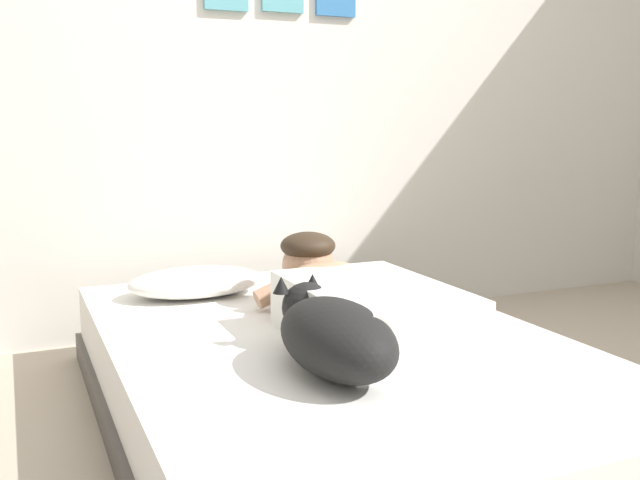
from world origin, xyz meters
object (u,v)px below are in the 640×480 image
at_px(coffee_cup, 308,291).
at_px(bed, 330,381).
at_px(cell_phone, 294,322).
at_px(person_lying, 352,299).
at_px(dog, 332,334).
at_px(pillow, 196,282).

bearing_deg(coffee_cup, bed, -103.88).
height_order(bed, coffee_cup, coffee_cup).
height_order(coffee_cup, cell_phone, coffee_cup).
bearing_deg(person_lying, coffee_cup, 86.35).
relative_size(dog, coffee_cup, 4.60).
bearing_deg(cell_phone, person_lying, -47.07).
xyz_separation_m(pillow, person_lying, (0.34, -0.66, 0.05)).
height_order(person_lying, dog, person_lying).
distance_m(coffee_cup, cell_phone, 0.32).
xyz_separation_m(bed, person_lying, (0.08, 0.02, 0.26)).
bearing_deg(person_lying, cell_phone, 132.93).
distance_m(bed, pillow, 0.76).
bearing_deg(cell_phone, bed, -70.86).
bearing_deg(bed, person_lying, 11.53).
distance_m(person_lying, coffee_cup, 0.43).
bearing_deg(bed, dog, -113.56).
bearing_deg(person_lying, dog, -123.84).
xyz_separation_m(dog, cell_phone, (0.07, 0.47, -0.10)).
xyz_separation_m(bed, coffee_cup, (0.11, 0.44, 0.19)).
relative_size(bed, coffee_cup, 16.55).
bearing_deg(cell_phone, coffee_cup, 58.64).
bearing_deg(pillow, bed, -69.09).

